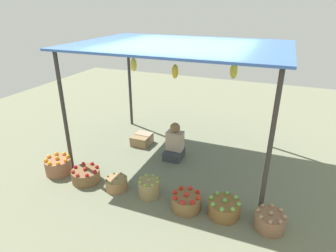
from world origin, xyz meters
TOP-DOWN VIEW (x-y plane):
  - ground_plane at (0.00, 0.00)m, footprint 14.00×14.00m
  - market_stall_structure at (0.00, 0.00)m, footprint 3.86×2.74m
  - vendor_person at (-0.07, -0.05)m, footprint 0.36×0.44m
  - basket_oranges at (-1.92, -1.43)m, footprint 0.49×0.49m
  - basket_red_apples at (-1.27, -1.47)m, footprint 0.51×0.51m
  - basket_green_chilies at (-0.62, -1.46)m, footprint 0.38×0.38m
  - basket_limes at (-0.01, -1.42)m, footprint 0.36×0.36m
  - basket_red_tomatoes at (0.68, -1.50)m, footprint 0.47×0.47m
  - basket_green_apples at (1.26, -1.43)m, footprint 0.50×0.50m
  - basket_potatoes at (1.93, -1.47)m, footprint 0.43×0.43m
  - wooden_crate_near_vendor at (-0.98, 0.35)m, footprint 0.37×0.24m
  - wooden_crate_stacked_rear at (-0.99, 0.21)m, footprint 0.39×0.35m

SIDE VIEW (x-z plane):
  - ground_plane at x=0.00m, z-range 0.00..0.00m
  - basket_green_chilies at x=-0.62m, z-range -0.01..0.22m
  - wooden_crate_stacked_rear at x=-0.99m, z-range 0.00..0.22m
  - wooden_crate_near_vendor at x=-0.98m, z-range 0.00..0.23m
  - basket_red_apples at x=-1.27m, z-range -0.02..0.26m
  - basket_green_apples at x=1.26m, z-range -0.02..0.27m
  - basket_red_tomatoes at x=0.68m, z-range -0.02..0.27m
  - basket_potatoes at x=1.93m, z-range -0.02..0.28m
  - basket_limes at x=-0.01m, z-range -0.02..0.31m
  - basket_oranges at x=-1.92m, z-range -0.03..0.33m
  - vendor_person at x=-0.07m, z-range -0.09..0.69m
  - market_stall_structure at x=0.00m, z-range 1.02..3.35m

